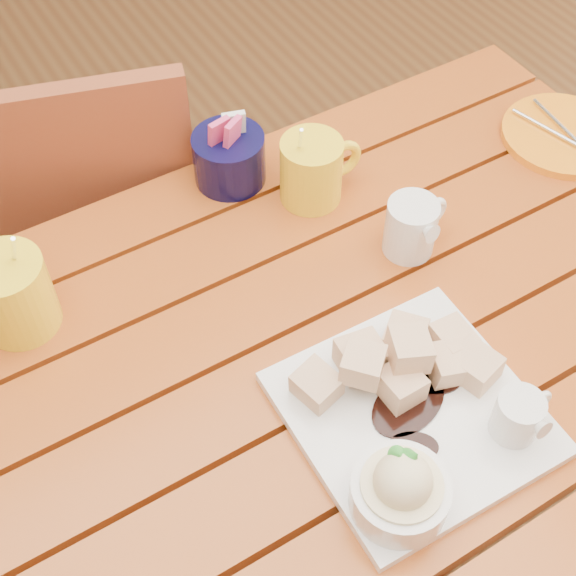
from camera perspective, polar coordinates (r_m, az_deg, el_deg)
ground at (r=1.67m, az=1.82°, el=-19.32°), size 5.00×5.00×0.00m
table at (r=1.08m, az=2.66°, el=-8.01°), size 1.20×0.79×0.75m
dessert_plate at (r=0.92m, az=8.93°, el=-9.29°), size 0.28×0.28×0.11m
coffee_mug_left at (r=1.03m, az=-19.18°, el=-0.42°), size 0.14×0.10×0.16m
coffee_mug_right at (r=1.13m, az=1.79°, el=8.44°), size 0.13×0.09×0.15m
cream_pitcher at (r=1.08m, az=8.86°, el=4.38°), size 0.10×0.08×0.08m
sugar_caddy at (r=1.17m, az=-4.21°, el=9.27°), size 0.10×0.10×0.11m
orange_saucer at (r=1.33m, az=19.10°, el=10.26°), size 0.19×0.19×0.02m
chair_far at (r=1.49m, az=-14.71°, el=3.53°), size 0.54×0.54×0.91m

